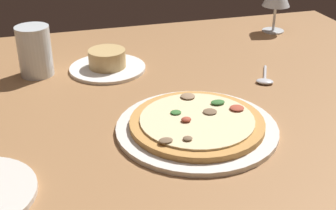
{
  "coord_description": "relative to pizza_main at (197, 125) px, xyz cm",
  "views": [
    {
      "loc": [
        -18.25,
        -82.76,
        48.07
      ],
      "look_at": [
        3.93,
        -6.0,
        7.0
      ],
      "focal_mm": 49.15,
      "sensor_mm": 36.0,
      "label": 1
    }
  ],
  "objects": [
    {
      "name": "dining_table",
      "position": [
        -7.89,
        11.97,
        -3.16
      ],
      "size": [
        150.0,
        110.0,
        4.0
      ],
      "primitive_type": "cube",
      "color": "#996B42",
      "rests_on": "ground"
    },
    {
      "name": "spoon",
      "position": [
        22.82,
        17.14,
        -0.7
      ],
      "size": [
        7.17,
        10.83,
        1.0
      ],
      "color": "silver",
      "rests_on": "dining_table"
    },
    {
      "name": "pizza_main",
      "position": [
        0.0,
        0.0,
        0.0
      ],
      "size": [
        30.61,
        30.61,
        3.39
      ],
      "color": "silver",
      "rests_on": "dining_table"
    },
    {
      "name": "water_glass",
      "position": [
        -28.0,
        35.83,
        4.0
      ],
      "size": [
        7.89,
        7.89,
        11.94
      ],
      "color": "silver",
      "rests_on": "dining_table"
    },
    {
      "name": "ramekin_on_saucer",
      "position": [
        -11.33,
        34.06,
        0.69
      ],
      "size": [
        18.64,
        18.64,
        5.14
      ],
      "color": "white",
      "rests_on": "dining_table"
    }
  ]
}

